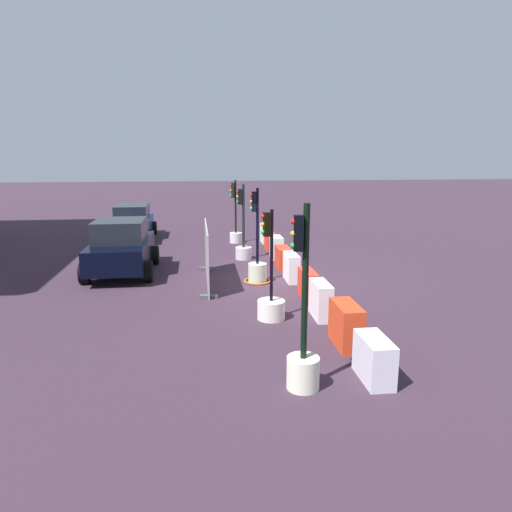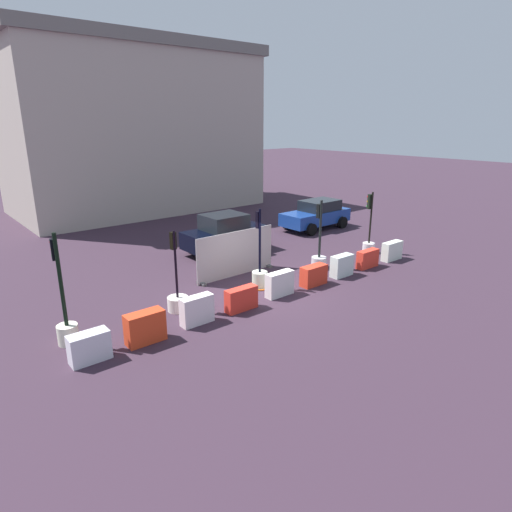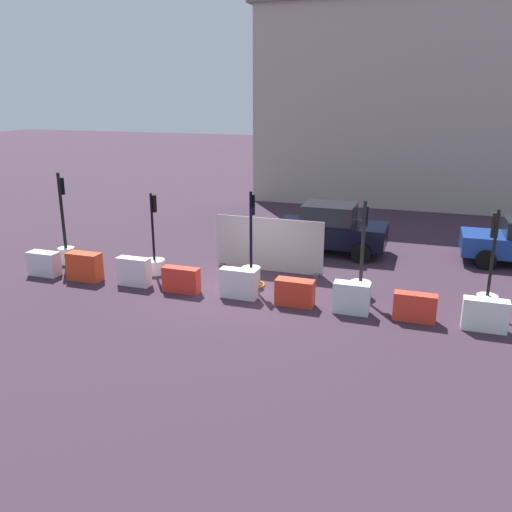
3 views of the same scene
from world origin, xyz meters
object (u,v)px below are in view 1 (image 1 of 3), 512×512
at_px(construction_barrier_6, 277,248).
at_px(construction_barrier_5, 283,258).
at_px(construction_barrier_1, 346,325).
at_px(construction_barrier_4, 291,267).
at_px(construction_barrier_3, 308,284).
at_px(construction_barrier_7, 270,241).
at_px(construction_barrier_0, 374,359).
at_px(construction_barrier_2, 321,300).
at_px(traffic_light_3, 243,245).
at_px(car_blue_estate, 132,222).
at_px(traffic_light_1, 271,301).
at_px(car_black_sedan, 122,247).
at_px(traffic_light_0, 303,352).
at_px(traffic_light_2, 257,267).
at_px(traffic_light_4, 235,229).
at_px(construction_barrier_8, 265,234).

bearing_deg(construction_barrier_6, construction_barrier_5, 178.71).
distance_m(construction_barrier_1, construction_barrier_4, 5.26).
height_order(construction_barrier_3, construction_barrier_5, construction_barrier_3).
bearing_deg(construction_barrier_7, construction_barrier_5, 179.18).
height_order(construction_barrier_0, construction_barrier_7, construction_barrier_0).
bearing_deg(construction_barrier_6, construction_barrier_2, 179.55).
height_order(traffic_light_3, car_blue_estate, traffic_light_3).
xyz_separation_m(construction_barrier_4, construction_barrier_5, (1.72, -0.05, -0.06)).
xyz_separation_m(traffic_light_1, construction_barrier_6, (6.78, -1.30, -0.03)).
bearing_deg(construction_barrier_7, construction_barrier_4, 178.92).
bearing_deg(construction_barrier_5, car_black_sedan, 90.39).
xyz_separation_m(traffic_light_0, construction_barrier_2, (3.48, -1.26, -0.22)).
bearing_deg(traffic_light_2, traffic_light_4, 1.03).
xyz_separation_m(construction_barrier_3, construction_barrier_5, (3.54, 0.06, -0.01)).
relative_size(construction_barrier_3, construction_barrier_7, 1.03).
xyz_separation_m(traffic_light_4, car_blue_estate, (1.66, 4.87, 0.21)).
relative_size(construction_barrier_0, car_blue_estate, 0.24).
relative_size(traffic_light_3, construction_barrier_5, 2.65).
relative_size(traffic_light_4, car_blue_estate, 0.67).
distance_m(traffic_light_2, car_blue_estate, 9.89).
height_order(traffic_light_0, construction_barrier_8, traffic_light_0).
relative_size(construction_barrier_5, car_black_sedan, 0.27).
bearing_deg(construction_barrier_3, construction_barrier_8, -0.27).
bearing_deg(construction_barrier_2, car_black_sedan, 47.21).
distance_m(traffic_light_3, construction_barrier_2, 7.00).
xyz_separation_m(construction_barrier_0, construction_barrier_8, (13.56, -0.03, 0.02)).
bearing_deg(construction_barrier_5, construction_barrier_6, -1.29).
xyz_separation_m(traffic_light_3, car_black_sedan, (-1.72, 4.34, 0.35)).
bearing_deg(construction_barrier_4, traffic_light_4, 10.18).
distance_m(traffic_light_4, construction_barrier_8, 1.40).
height_order(traffic_light_3, construction_barrier_5, traffic_light_3).
bearing_deg(construction_barrier_4, construction_barrier_7, -1.08).
distance_m(traffic_light_1, car_blue_estate, 12.94).
bearing_deg(traffic_light_1, car_black_sedan, 40.23).
distance_m(construction_barrier_6, car_blue_estate, 8.10).
xyz_separation_m(construction_barrier_1, car_black_sedan, (6.94, 5.67, 0.45)).
xyz_separation_m(construction_barrier_4, construction_barrier_6, (3.33, -0.08, -0.01)).
bearing_deg(construction_barrier_6, construction_barrier_1, -179.84).
relative_size(traffic_light_1, construction_barrier_2, 2.58).
bearing_deg(construction_barrier_5, car_blue_estate, 42.10).
distance_m(traffic_light_1, traffic_light_2, 3.46).
relative_size(traffic_light_3, traffic_light_4, 1.01).
distance_m(traffic_light_3, construction_barrier_5, 2.11).
bearing_deg(construction_barrier_4, construction_barrier_0, -179.04).
bearing_deg(construction_barrier_4, construction_barrier_6, -1.43).
xyz_separation_m(traffic_light_2, traffic_light_4, (6.87, 0.12, 0.14)).
relative_size(traffic_light_0, car_black_sedan, 0.80).
distance_m(construction_barrier_6, construction_barrier_7, 1.68).
bearing_deg(construction_barrier_8, traffic_light_0, 174.28).
bearing_deg(traffic_light_3, construction_barrier_3, -165.74).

